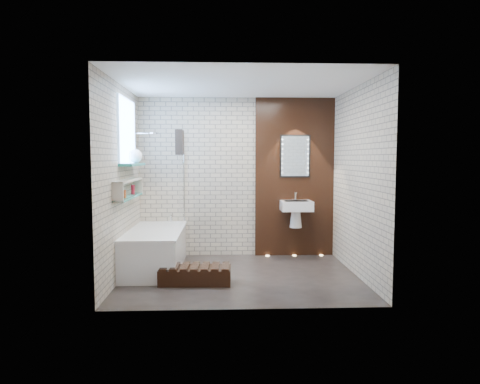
{
  "coord_description": "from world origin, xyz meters",
  "views": [
    {
      "loc": [
        -0.25,
        -5.82,
        1.63
      ],
      "look_at": [
        0.0,
        0.15,
        1.15
      ],
      "focal_mm": 32.37,
      "sensor_mm": 36.0,
      "label": 1
    }
  ],
  "objects_px": {
    "bathtub": "(155,249)",
    "bath_screen": "(182,180)",
    "led_mirror": "(295,156)",
    "washbasin": "(296,209)",
    "walnut_step": "(195,275)"
  },
  "relations": [
    {
      "from": "bath_screen",
      "to": "walnut_step",
      "type": "relative_size",
      "value": 1.53
    },
    {
      "from": "washbasin",
      "to": "walnut_step",
      "type": "distance_m",
      "value": 2.18
    },
    {
      "from": "bathtub",
      "to": "bath_screen",
      "type": "bearing_deg",
      "value": 51.1
    },
    {
      "from": "bathtub",
      "to": "bath_screen",
      "type": "relative_size",
      "value": 1.24
    },
    {
      "from": "led_mirror",
      "to": "walnut_step",
      "type": "bearing_deg",
      "value": -135.33
    },
    {
      "from": "washbasin",
      "to": "walnut_step",
      "type": "xyz_separation_m",
      "value": [
        -1.55,
        -1.37,
        -0.69
      ]
    },
    {
      "from": "bathtub",
      "to": "led_mirror",
      "type": "relative_size",
      "value": 2.49
    },
    {
      "from": "washbasin",
      "to": "led_mirror",
      "type": "relative_size",
      "value": 0.83
    },
    {
      "from": "bathtub",
      "to": "bath_screen",
      "type": "xyz_separation_m",
      "value": [
        0.35,
        0.44,
        0.99
      ]
    },
    {
      "from": "led_mirror",
      "to": "bathtub",
      "type": "bearing_deg",
      "value": -160.22
    },
    {
      "from": "bath_screen",
      "to": "bathtub",
      "type": "bearing_deg",
      "value": -128.9
    },
    {
      "from": "bath_screen",
      "to": "walnut_step",
      "type": "bearing_deg",
      "value": -77.22
    },
    {
      "from": "washbasin",
      "to": "led_mirror",
      "type": "distance_m",
      "value": 0.88
    },
    {
      "from": "bath_screen",
      "to": "led_mirror",
      "type": "bearing_deg",
      "value": 10.66
    },
    {
      "from": "bathtub",
      "to": "walnut_step",
      "type": "relative_size",
      "value": 1.9
    }
  ]
}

